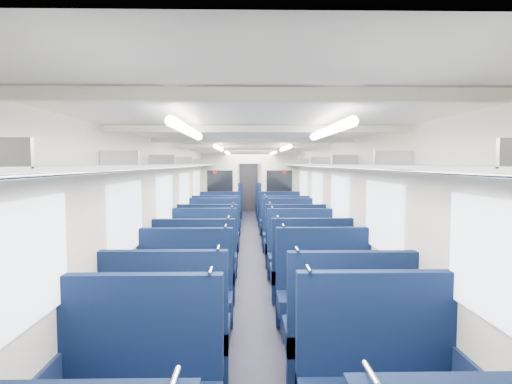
{
  "coord_description": "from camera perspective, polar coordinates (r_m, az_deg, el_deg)",
  "views": [
    {
      "loc": [
        -0.1,
        -10.04,
        2.0
      ],
      "look_at": [
        0.15,
        1.59,
        1.27
      ],
      "focal_mm": 31.78,
      "sensor_mm": 36.0,
      "label": 1
    }
  ],
  "objects": [
    {
      "name": "seat_21",
      "position": [
        14.34,
        2.5,
        -2.85
      ],
      "size": [
        1.14,
        0.63,
        1.27
      ],
      "color": "#0D1C40",
      "rests_on": "floor"
    },
    {
      "name": "seat_24",
      "position": [
        16.53,
        -3.76,
        -1.99
      ],
      "size": [
        1.14,
        0.63,
        1.27
      ],
      "color": "#0D1C40",
      "rests_on": "floor"
    },
    {
      "name": "ceiling",
      "position": [
        10.05,
        -0.67,
        5.59
      ],
      "size": [
        2.8,
        18.0,
        0.01
      ],
      "primitive_type": "cube",
      "color": "silver",
      "rests_on": "wall_left"
    },
    {
      "name": "seat_16",
      "position": [
        11.13,
        -5.0,
        -4.74
      ],
      "size": [
        1.14,
        0.63,
        1.27
      ],
      "color": "#0D1C40",
      "rests_on": "floor"
    },
    {
      "name": "seat_15",
      "position": [
        10.02,
        4.12,
        -5.66
      ],
      "size": [
        1.14,
        0.63,
        1.27
      ],
      "color": "#0D1C40",
      "rests_on": "floor"
    },
    {
      "name": "seat_27",
      "position": [
        17.67,
        1.79,
        -1.62
      ],
      "size": [
        1.14,
        0.63,
        1.27
      ],
      "color": "#0D1C40",
      "rests_on": "floor"
    },
    {
      "name": "floor",
      "position": [
        10.24,
        -0.66,
        -7.67
      ],
      "size": [
        2.8,
        18.0,
        0.01
      ],
      "primitive_type": "cube",
      "color": "black",
      "rests_on": "ground"
    },
    {
      "name": "ceiling_fittings",
      "position": [
        9.79,
        -0.66,
        5.28
      ],
      "size": [
        2.7,
        16.06,
        0.11
      ],
      "color": "beige",
      "rests_on": "ceiling"
    },
    {
      "name": "seat_7",
      "position": [
        5.55,
        8.68,
        -13.33
      ],
      "size": [
        1.14,
        0.63,
        1.27
      ],
      "color": "#0D1C40",
      "rests_on": "floor"
    },
    {
      "name": "seat_22",
      "position": [
        15.5,
        -3.93,
        -2.37
      ],
      "size": [
        1.14,
        0.63,
        1.27
      ],
      "color": "#0D1C40",
      "rests_on": "floor"
    },
    {
      "name": "wall_right",
      "position": [
        10.19,
        7.23,
        -1.08
      ],
      "size": [
        0.02,
        18.0,
        2.35
      ],
      "primitive_type": "cube",
      "color": "beige",
      "rests_on": "floor"
    },
    {
      "name": "windows",
      "position": [
        9.61,
        -0.64,
        0.13
      ],
      "size": [
        2.78,
        15.6,
        0.75
      ],
      "color": "white",
      "rests_on": "wall_left"
    },
    {
      "name": "seat_23",
      "position": [
        15.47,
        2.22,
        -2.37
      ],
      "size": [
        1.14,
        0.63,
        1.27
      ],
      "color": "#0D1C40",
      "rests_on": "floor"
    },
    {
      "name": "seat_26",
      "position": [
        17.61,
        -3.6,
        -1.65
      ],
      "size": [
        1.14,
        0.63,
        1.27
      ],
      "color": "#0D1C40",
      "rests_on": "floor"
    },
    {
      "name": "seat_25",
      "position": [
        16.64,
        1.98,
        -1.95
      ],
      "size": [
        1.14,
        0.63,
        1.27
      ],
      "color": "#0D1C40",
      "rests_on": "floor"
    },
    {
      "name": "dado_left",
      "position": [
        10.26,
        -8.46,
        -5.7
      ],
      "size": [
        0.03,
        17.9,
        0.7
      ],
      "primitive_type": "cube",
      "color": "#101A36",
      "rests_on": "floor"
    },
    {
      "name": "end_door",
      "position": [
        19.01,
        -0.92,
        0.59
      ],
      "size": [
        0.75,
        0.06,
        2.0
      ],
      "primitive_type": "cube",
      "color": "black",
      "rests_on": "floor"
    },
    {
      "name": "luggage_rack_left",
      "position": [
        10.11,
        -7.57,
        3.41
      ],
      "size": [
        0.36,
        17.4,
        0.18
      ],
      "color": "#B2B5BA",
      "rests_on": "wall_left"
    },
    {
      "name": "seat_8",
      "position": [
        6.65,
        -7.64,
        -10.46
      ],
      "size": [
        1.14,
        0.63,
        1.27
      ],
      "color": "#0D1C40",
      "rests_on": "floor"
    },
    {
      "name": "luggage_rack_right",
      "position": [
        10.13,
        6.22,
        3.42
      ],
      "size": [
        0.36,
        17.4,
        0.18
      ],
      "color": "#B2B5BA",
      "rests_on": "wall_right"
    },
    {
      "name": "dado_right",
      "position": [
        10.29,
        7.11,
        -5.67
      ],
      "size": [
        0.03,
        17.9,
        0.7
      ],
      "primitive_type": "cube",
      "color": "#101A36",
      "rests_on": "floor"
    },
    {
      "name": "seat_10",
      "position": [
        7.81,
        -6.65,
        -8.33
      ],
      "size": [
        1.14,
        0.63,
        1.27
      ],
      "color": "#0D1C40",
      "rests_on": "floor"
    },
    {
      "name": "seat_19",
      "position": [
        12.35,
        3.1,
        -3.9
      ],
      "size": [
        1.14,
        0.63,
        1.27
      ],
      "color": "#0D1C40",
      "rests_on": "floor"
    },
    {
      "name": "seat_9",
      "position": [
        6.72,
        6.85,
        -10.31
      ],
      "size": [
        1.14,
        0.63,
        1.27
      ],
      "color": "#0D1C40",
      "rests_on": "floor"
    },
    {
      "name": "seat_18",
      "position": [
        12.31,
        -4.63,
        -3.93
      ],
      "size": [
        1.14,
        0.63,
        1.27
      ],
      "color": "#0D1C40",
      "rests_on": "floor"
    },
    {
      "name": "wall_far",
      "position": [
        19.06,
        -0.93,
        1.12
      ],
      "size": [
        2.8,
        0.02,
        2.35
      ],
      "primitive_type": "cube",
      "color": "beige",
      "rests_on": "floor"
    },
    {
      "name": "seat_6",
      "position": [
        5.51,
        -9.07,
        -13.47
      ],
      "size": [
        1.14,
        0.63,
        1.27
      ],
      "color": "#0D1C40",
      "rests_on": "floor"
    },
    {
      "name": "seat_13",
      "position": [
        8.82,
        4.87,
        -6.94
      ],
      "size": [
        1.14,
        0.63,
        1.27
      ],
      "color": "#0D1C40",
      "rests_on": "floor"
    },
    {
      "name": "wall_left",
      "position": [
        10.16,
        -8.59,
        -1.1
      ],
      "size": [
        0.02,
        18.0,
        2.35
      ],
      "primitive_type": "cube",
      "color": "beige",
      "rests_on": "floor"
    },
    {
      "name": "seat_11",
      "position": [
        7.74,
        5.75,
        -8.44
      ],
      "size": [
        1.14,
        0.63,
        1.27
      ],
      "color": "#0D1C40",
      "rests_on": "floor"
    },
    {
      "name": "bulkhead",
      "position": [
        13.41,
        -0.8,
        0.32
      ],
      "size": [
        2.8,
        0.1,
        2.35
      ],
      "color": "beige",
      "rests_on": "floor"
    },
    {
      "name": "seat_14",
      "position": [
        10.08,
        -5.4,
        -5.61
      ],
      "size": [
        1.14,
        0.63,
        1.27
      ],
      "color": "#0D1C40",
      "rests_on": "floor"
    },
    {
      "name": "seat_5",
      "position": [
        4.46,
        11.39,
        -17.66
      ],
      "size": [
        1.14,
        0.63,
        1.27
      ],
      "color": "#0D1C40",
      "rests_on": "floor"
    },
    {
      "name": "seat_4",
      "position": [
        4.5,
        -11.04,
        -17.47
      ],
      "size": [
        1.14,
        0.63,
        1.27
      ],
      "color": "#0D1C40",
      "rests_on": "floor"
    },
    {
      "name": "seat_20",
      "position": [
        14.23,
        -4.17,
        -2.9
      ],
      "size": [
        1.14,
        0.63,
        1.27
      ],
      "color": "#0D1C40",
      "rests_on": "floor"
    },
    {
      "name": "seat_12",
      "position": [
        8.85,
        -6.0,
        -6.91
      ],
      "size": [
        1.14,
        0.63,
        1.27
      ],
      "color": "#0D1C40",
      "rests_on": "floor"
    },
    {
      "name": "seat_17",
      "position": [
        11.0,
        3.64,
        -4.83
      ],
      "size": [
        1.14,
        0.63,
        1.27
      ],
      "color": "#0D1C40",
      "rests_on": "floor"
    }
  ]
}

